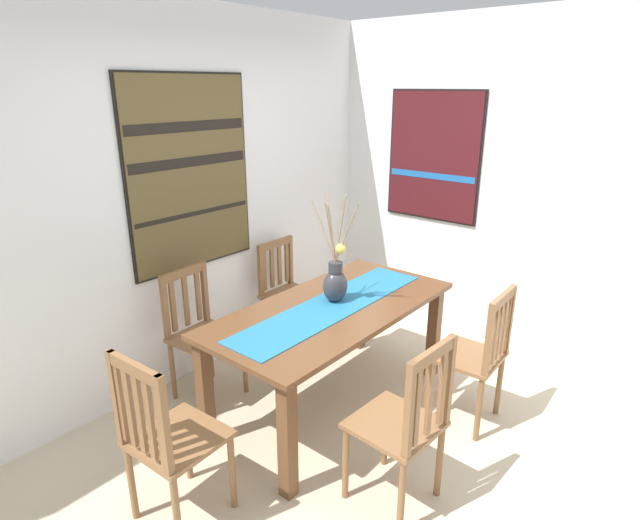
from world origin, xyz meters
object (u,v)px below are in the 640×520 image
object	(u,v)px
dining_table	(332,322)
centerpiece_vase	(336,281)
chair_1	(288,291)
chair_4	(201,332)
chair_3	(476,353)
chair_0	(167,437)
chair_2	(404,423)
painting_on_side_wall	(434,156)
painting_on_back_wall	(190,174)

from	to	relation	value
dining_table	centerpiece_vase	xyz separation A→B (m)	(0.08, 0.03, 0.26)
chair_1	chair_4	bearing A→B (deg)	-176.88
dining_table	centerpiece_vase	bearing A→B (deg)	23.99
chair_3	chair_4	bearing A→B (deg)	119.92
chair_0	chair_4	world-z (taller)	chair_0
dining_table	chair_3	world-z (taller)	chair_3
chair_2	centerpiece_vase	bearing A→B (deg)	58.51
centerpiece_vase	chair_2	size ratio (longest dim) A/B	0.75
dining_table	chair_1	world-z (taller)	chair_1
dining_table	chair_3	size ratio (longest dim) A/B	1.88
dining_table	chair_4	world-z (taller)	chair_4
painting_on_side_wall	chair_4	bearing A→B (deg)	163.81
chair_2	painting_on_side_wall	bearing A→B (deg)	26.17
painting_on_back_wall	painting_on_side_wall	size ratio (longest dim) A/B	1.23
centerpiece_vase	painting_on_back_wall	xyz separation A→B (m)	(-0.32, 1.07, 0.65)
chair_0	chair_3	bearing A→B (deg)	-24.58
chair_3	chair_0	bearing A→B (deg)	155.42
chair_1	painting_on_side_wall	xyz separation A→B (m)	(1.17, -0.67, 1.07)
centerpiece_vase	chair_1	bearing A→B (deg)	64.40
dining_table	painting_on_back_wall	xyz separation A→B (m)	(-0.24, 1.11, 0.91)
chair_1	chair_2	bearing A→B (deg)	-118.73
dining_table	chair_0	distance (m)	1.33
chair_1	painting_on_back_wall	distance (m)	1.30
chair_0	chair_4	xyz separation A→B (m)	(0.84, 0.82, -0.03)
chair_1	chair_2	xyz separation A→B (m)	(-0.93, -1.70, 0.01)
centerpiece_vase	painting_on_back_wall	distance (m)	1.29
chair_0	painting_on_back_wall	bearing A→B (deg)	46.16
painting_on_back_wall	chair_0	bearing A→B (deg)	-133.84
dining_table	chair_2	bearing A→B (deg)	-118.69
painting_on_back_wall	painting_on_side_wall	xyz separation A→B (m)	(1.88, -0.92, 0.01)
chair_1	chair_2	distance (m)	1.94
painting_on_back_wall	chair_2	bearing A→B (deg)	-96.48
chair_0	chair_2	world-z (taller)	chair_0
centerpiece_vase	painting_on_side_wall	bearing A→B (deg)	5.62
chair_0	chair_3	world-z (taller)	chair_0
centerpiece_vase	painting_on_side_wall	xyz separation A→B (m)	(1.56, 0.15, 0.66)
dining_table	chair_4	xyz separation A→B (m)	(-0.48, 0.80, -0.15)
chair_4	chair_0	bearing A→B (deg)	-135.78
dining_table	chair_2	size ratio (longest dim) A/B	1.82
chair_0	painting_on_side_wall	xyz separation A→B (m)	(2.96, 0.20, 1.04)
dining_table	painting_on_side_wall	bearing A→B (deg)	6.53
chair_0	painting_on_back_wall	distance (m)	1.87
chair_0	painting_on_back_wall	size ratio (longest dim) A/B	0.72
painting_on_side_wall	dining_table	bearing A→B (deg)	-173.47
chair_1	chair_0	bearing A→B (deg)	-154.07
chair_2	painting_on_back_wall	world-z (taller)	painting_on_back_wall
dining_table	painting_on_back_wall	distance (m)	1.45
chair_4	painting_on_side_wall	xyz separation A→B (m)	(2.12, -0.62, 1.07)
chair_2	painting_on_back_wall	bearing A→B (deg)	83.52
chair_1	chair_3	size ratio (longest dim) A/B	0.96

